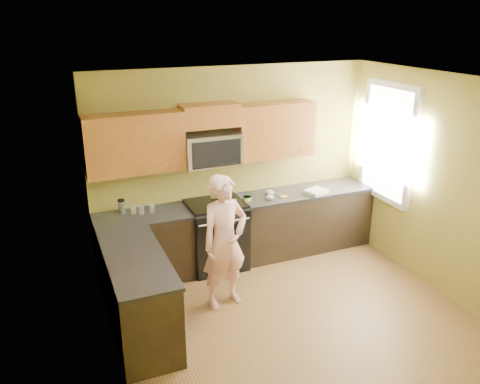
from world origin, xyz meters
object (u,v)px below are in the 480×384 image
woman (225,242)px  frying_pan (224,207)px  stove (216,235)px  microwave (212,164)px  travel_mug (122,213)px  butter_tub (247,201)px

woman → frying_pan: bearing=57.1°
stove → frying_pan: size_ratio=1.91×
microwave → travel_mug: bearing=177.5°
woman → frying_pan: size_ratio=3.30×
stove → microwave: (0.00, 0.12, 0.97)m
stove → travel_mug: size_ratio=5.04×
stove → microwave: microwave is taller
woman → butter_tub: (0.67, 0.89, 0.10)m
frying_pan → butter_tub: frying_pan is taller
microwave → frying_pan: bearing=-81.8°
stove → woman: size_ratio=0.58×
stove → butter_tub: butter_tub is taller
woman → microwave: bearing=65.7°
travel_mug → woman: bearing=-48.1°
stove → frying_pan: frying_pan is taller
stove → woman: 1.01m
stove → frying_pan: bearing=-76.9°
microwave → woman: (-0.23, -1.05, -0.63)m
woman → travel_mug: woman is taller
woman → travel_mug: size_ratio=8.71×
woman → travel_mug: 1.48m
woman → frying_pan: (0.27, 0.72, 0.13)m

